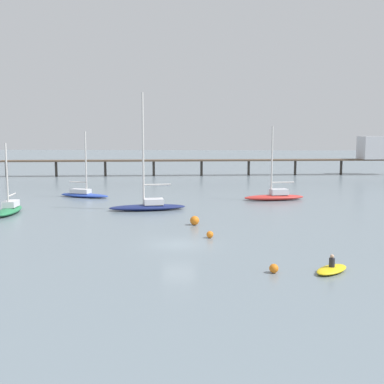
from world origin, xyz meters
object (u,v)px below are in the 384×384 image
sailboat_blue (84,193)px  sailboat_red (275,195)px  mooring_buoy_mid (195,220)px  mooring_buoy_far (274,268)px  sailboat_navy (148,204)px  sailboat_green (10,208)px  mooring_buoy_outer (210,235)px  dinghy_yellow (332,269)px  pier (297,153)px

sailboat_blue → sailboat_red: 25.46m
sailboat_blue → mooring_buoy_mid: size_ratio=10.15×
mooring_buoy_mid → sailboat_red: bearing=60.7°
mooring_buoy_far → sailboat_navy: bearing=115.4°
sailboat_green → mooring_buoy_outer: 24.23m
sailboat_navy → mooring_buoy_far: (11.18, -23.56, -0.39)m
sailboat_red → mooring_buoy_outer: size_ratio=16.31×
sailboat_red → mooring_buoy_far: (-4.02, -32.24, -0.33)m
dinghy_yellow → mooring_buoy_outer: 12.10m
mooring_buoy_outer → mooring_buoy_far: bearing=-67.1°
pier → mooring_buoy_outer: size_ratio=136.04×
sailboat_blue → sailboat_red: sailboat_red is taller
sailboat_navy → mooring_buoy_outer: size_ratio=22.43×
sailboat_red → sailboat_navy: bearing=-150.3°
mooring_buoy_mid → mooring_buoy_outer: size_ratio=1.49×
mooring_buoy_far → sailboat_green: bearing=141.5°
sailboat_green → mooring_buoy_mid: size_ratio=8.74×
sailboat_blue → mooring_buoy_outer: sailboat_blue is taller
dinghy_yellow → mooring_buoy_mid: size_ratio=3.47×
sailboat_blue → dinghy_yellow: size_ratio=2.93×
mooring_buoy_far → mooring_buoy_outer: (-4.08, 9.65, 0.00)m
mooring_buoy_far → pier: bearing=79.3°
mooring_buoy_far → sailboat_red: bearing=82.9°
sailboat_navy → sailboat_red: sailboat_navy is taller
sailboat_navy → pier: bearing=62.1°
pier → sailboat_green: bearing=-128.5°
sailboat_navy → mooring_buoy_outer: sailboat_navy is taller
sailboat_red → dinghy_yellow: bearing=-90.7°
sailboat_red → mooring_buoy_far: 32.49m
pier → sailboat_navy: sailboat_navy is taller
dinghy_yellow → sailboat_blue: bearing=126.9°
mooring_buoy_outer → sailboat_navy: bearing=117.0°
sailboat_red → mooring_buoy_mid: sailboat_red is taller
sailboat_navy → dinghy_yellow: (14.81, -23.22, -0.48)m
sailboat_red → mooring_buoy_mid: bearing=-119.3°
sailboat_navy → sailboat_red: bearing=29.7°
dinghy_yellow → pier: bearing=82.2°
pier → sailboat_green: size_ratio=10.42×
pier → sailboat_navy: (-24.22, -45.66, -3.74)m
sailboat_navy → sailboat_green: bearing=-168.1°
sailboat_blue → mooring_buoy_far: size_ratio=15.25×
pier → mooring_buoy_outer: bearing=-106.0°
dinghy_yellow → mooring_buoy_far: bearing=-174.7°
sailboat_red → sailboat_blue: bearing=176.7°
sailboat_red → dinghy_yellow: sailboat_red is taller
pier → mooring_buoy_far: (-13.04, -69.21, -4.13)m
sailboat_red → mooring_buoy_mid: 19.65m
pier → dinghy_yellow: (-9.41, -68.88, -4.21)m
pier → sailboat_red: 38.24m
mooring_buoy_far → mooring_buoy_mid: mooring_buoy_mid is taller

